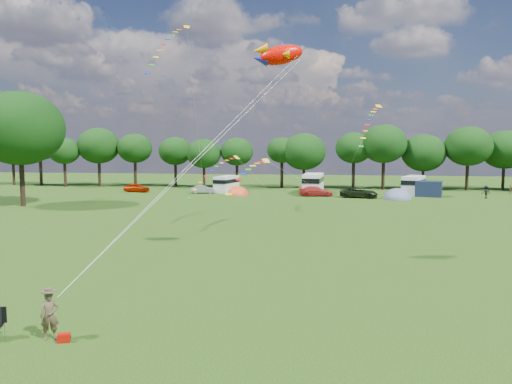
# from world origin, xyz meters

# --- Properties ---
(ground_plane) EXTENTS (180.00, 180.00, 0.00)m
(ground_plane) POSITION_xyz_m (0.00, 0.00, 0.00)
(ground_plane) COLOR black
(ground_plane) RESTS_ON ground
(tree_line) EXTENTS (102.98, 10.98, 10.27)m
(tree_line) POSITION_xyz_m (5.30, 54.99, 6.35)
(tree_line) COLOR black
(tree_line) RESTS_ON ground
(big_tree) EXTENTS (10.00, 10.00, 13.28)m
(big_tree) POSITION_xyz_m (-30.00, 28.00, 9.02)
(big_tree) COLOR black
(big_tree) RESTS_ON ground
(car_a) EXTENTS (4.11, 2.05, 1.31)m
(car_a) POSITION_xyz_m (-22.98, 45.84, 0.66)
(car_a) COLOR #A61B00
(car_a) RESTS_ON ground
(car_b) EXTENTS (3.58, 2.05, 1.19)m
(car_b) POSITION_xyz_m (-12.65, 45.21, 0.60)
(car_b) COLOR gray
(car_b) RESTS_ON ground
(car_c) EXTENTS (4.72, 2.41, 1.36)m
(car_c) POSITION_xyz_m (3.77, 43.50, 0.68)
(car_c) COLOR #B32620
(car_c) RESTS_ON ground
(car_d) EXTENTS (5.52, 3.42, 1.40)m
(car_d) POSITION_xyz_m (9.57, 42.20, 0.70)
(car_d) COLOR black
(car_d) RESTS_ON ground
(campervan_b) EXTENTS (3.31, 5.27, 2.40)m
(campervan_b) POSITION_xyz_m (-9.62, 47.74, 1.29)
(campervan_b) COLOR silver
(campervan_b) RESTS_ON ground
(campervan_c) EXTENTS (3.15, 6.14, 2.89)m
(campervan_c) POSITION_xyz_m (3.35, 47.01, 1.55)
(campervan_c) COLOR white
(campervan_c) RESTS_ON ground
(campervan_d) EXTENTS (4.20, 5.88, 2.65)m
(campervan_d) POSITION_xyz_m (17.57, 47.29, 1.43)
(campervan_d) COLOR silver
(campervan_d) RESTS_ON ground
(tent_orange) EXTENTS (3.15, 3.45, 2.46)m
(tent_orange) POSITION_xyz_m (-7.12, 43.34, 0.02)
(tent_orange) COLOR #E64720
(tent_orange) RESTS_ON ground
(tent_greyblue) EXTENTS (3.81, 4.17, 2.84)m
(tent_greyblue) POSITION_xyz_m (14.47, 41.14, 0.02)
(tent_greyblue) COLOR slate
(tent_greyblue) RESTS_ON ground
(awning_navy) EXTENTS (4.03, 3.59, 2.12)m
(awning_navy) POSITION_xyz_m (19.24, 45.13, 1.06)
(awning_navy) COLOR #141E35
(awning_navy) RESTS_ON ground
(kite_flyer) EXTENTS (0.78, 0.67, 1.82)m
(kite_flyer) POSITION_xyz_m (-5.64, -8.79, 0.91)
(kite_flyer) COLOR #4E412C
(kite_flyer) RESTS_ON ground
(kite_bag) EXTENTS (0.52, 0.44, 0.32)m
(kite_bag) POSITION_xyz_m (-5.00, -8.98, 0.16)
(kite_bag) COLOR #A40D04
(kite_bag) RESTS_ON ground
(fish_kite) EXTENTS (3.27, 1.65, 1.71)m
(fish_kite) POSITION_xyz_m (1.74, 4.38, 12.57)
(fish_kite) COLOR #E90800
(fish_kite) RESTS_ON ground
(streamer_kite_a) EXTENTS (3.37, 5.48, 5.77)m
(streamer_kite_a) POSITION_xyz_m (-11.01, 24.99, 17.78)
(streamer_kite_a) COLOR yellow
(streamer_kite_a) RESTS_ON ground
(streamer_kite_b) EXTENTS (4.15, 4.64, 3.77)m
(streamer_kite_b) POSITION_xyz_m (-5.18, 19.99, 4.88)
(streamer_kite_b) COLOR yellow
(streamer_kite_b) RESTS_ON ground
(streamer_kite_c) EXTENTS (3.19, 4.92, 2.80)m
(streamer_kite_c) POSITION_xyz_m (-1.40, 15.87, 5.06)
(streamer_kite_c) COLOR yellow
(streamer_kite_c) RESTS_ON ground
(walker_b) EXTENTS (1.22, 0.77, 1.76)m
(walker_b) POSITION_xyz_m (26.20, 43.33, 0.88)
(walker_b) COLOR black
(walker_b) RESTS_ON ground
(streamer_kite_d) EXTENTS (2.68, 5.00, 4.28)m
(streamer_kite_d) POSITION_xyz_m (9.30, 24.56, 9.77)
(streamer_kite_d) COLOR gold
(streamer_kite_d) RESTS_ON ground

